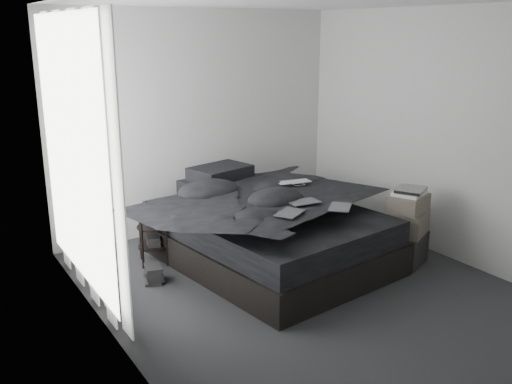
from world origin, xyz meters
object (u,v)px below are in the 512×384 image
bed (269,248)px  box_lower (405,248)px  side_stand (153,235)px  laptop (296,176)px

bed → box_lower: size_ratio=5.25×
side_stand → box_lower: side_stand is taller
laptop → box_lower: laptop is taller
box_lower → laptop: bearing=130.6°
bed → box_lower: (1.19, -0.79, 0.01)m
laptop → side_stand: size_ratio=0.62×
bed → box_lower: box_lower is taller
laptop → box_lower: 1.37m
bed → side_stand: side_stand is taller
bed → laptop: bearing=7.5°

